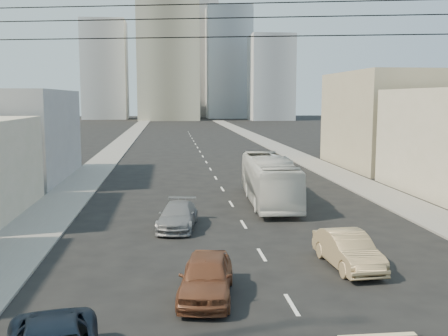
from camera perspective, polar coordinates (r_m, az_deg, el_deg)
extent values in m
cube|color=slate|center=(80.10, -11.41, 2.29)|extent=(3.50, 180.00, 0.12)
cube|color=slate|center=(81.35, 5.32, 2.49)|extent=(3.50, 180.00, 0.12)
cube|color=silver|center=(19.36, 7.37, -14.52)|extent=(0.15, 2.00, 0.01)
cube|color=silver|center=(24.90, 4.13, -9.40)|extent=(0.15, 2.00, 0.01)
cube|color=silver|center=(30.61, 2.14, -6.14)|extent=(0.15, 2.00, 0.01)
cube|color=silver|center=(36.42, 0.79, -3.91)|extent=(0.15, 2.00, 0.01)
cube|color=silver|center=(42.27, -0.18, -2.30)|extent=(0.15, 2.00, 0.01)
cube|color=silver|center=(48.17, -0.91, -1.08)|extent=(0.15, 2.00, 0.01)
cube|color=silver|center=(54.09, -1.49, -0.12)|extent=(0.15, 2.00, 0.01)
cube|color=silver|center=(60.02, -1.94, 0.64)|extent=(0.15, 2.00, 0.01)
cube|color=silver|center=(65.97, -2.32, 1.27)|extent=(0.15, 2.00, 0.01)
cube|color=silver|center=(71.92, -2.64, 1.80)|extent=(0.15, 2.00, 0.01)
cube|color=silver|center=(77.88, -2.90, 2.24)|extent=(0.15, 2.00, 0.01)
cube|color=silver|center=(83.85, -3.13, 2.62)|extent=(0.15, 2.00, 0.01)
cube|color=silver|center=(89.82, -3.33, 2.95)|extent=(0.15, 2.00, 0.01)
cube|color=silver|center=(95.80, -3.50, 3.24)|extent=(0.15, 2.00, 0.01)
cube|color=silver|center=(101.77, -3.66, 3.50)|extent=(0.15, 2.00, 0.01)
cube|color=silver|center=(107.76, -3.79, 3.72)|extent=(0.15, 2.00, 0.01)
cube|color=silver|center=(113.74, -3.92, 3.93)|extent=(0.15, 2.00, 0.01)
imported|color=silver|center=(36.59, 4.95, -1.29)|extent=(3.33, 11.87, 3.27)
imported|color=brown|center=(19.60, -1.95, -11.71)|extent=(2.54, 4.90, 1.59)
imported|color=tan|center=(23.52, 13.34, -8.66)|extent=(1.94, 4.78, 1.54)
imported|color=slate|center=(29.68, -5.07, -5.21)|extent=(2.66, 5.12, 1.42)
cylinder|color=black|center=(11.90, 15.78, 17.11)|extent=(23.01, 5.02, 0.02)
cylinder|color=black|center=(11.86, 15.72, 15.68)|extent=(23.01, 5.02, 0.02)
cylinder|color=black|center=(11.80, 15.65, 13.76)|extent=(23.01, 5.02, 0.02)
cube|color=tan|center=(58.72, 18.42, 5.00)|extent=(12.00, 16.00, 10.00)
cube|color=gray|center=(180.86, -6.14, 14.78)|extent=(20.00, 20.00, 60.00)
cube|color=#979AA0|center=(196.11, 0.47, 11.33)|extent=(16.00, 16.00, 40.00)
cube|color=#979AA0|center=(190.91, -12.81, 10.34)|extent=(15.00, 15.00, 34.00)
cube|color=gray|center=(210.19, -3.32, 11.61)|extent=(18.00, 18.00, 44.00)
cube|color=#979AA0|center=(177.89, 5.12, 9.75)|extent=(14.00, 14.00, 28.00)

